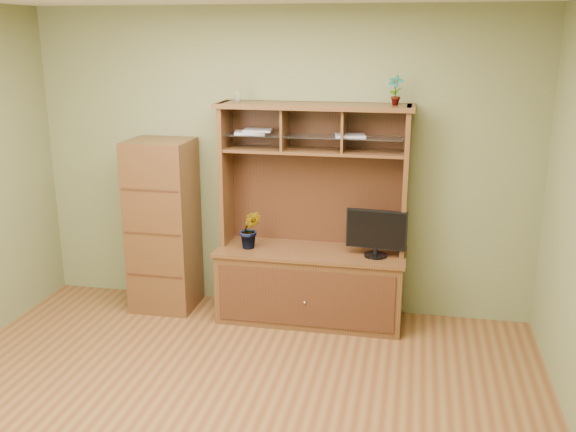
# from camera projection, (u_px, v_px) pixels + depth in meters

# --- Properties ---
(room) EXTENTS (4.54, 4.04, 2.74)m
(room) POSITION_uv_depth(u_px,v_px,m) (210.00, 226.00, 3.83)
(room) COLOR brown
(room) RESTS_ON ground
(media_hutch) EXTENTS (1.66, 0.61, 1.90)m
(media_hutch) POSITION_uv_depth(u_px,v_px,m) (311.00, 263.00, 5.63)
(media_hutch) COLOR #452913
(media_hutch) RESTS_ON room
(monitor) EXTENTS (0.51, 0.19, 0.40)m
(monitor) POSITION_uv_depth(u_px,v_px,m) (376.00, 232.00, 5.35)
(monitor) COLOR black
(monitor) RESTS_ON media_hutch
(orchid_plant) EXTENTS (0.21, 0.18, 0.34)m
(orchid_plant) POSITION_uv_depth(u_px,v_px,m) (250.00, 230.00, 5.57)
(orchid_plant) COLOR #28591E
(orchid_plant) RESTS_ON media_hutch
(top_plant) EXTENTS (0.15, 0.12, 0.24)m
(top_plant) POSITION_uv_depth(u_px,v_px,m) (395.00, 90.00, 5.16)
(top_plant) COLOR #2D5E21
(top_plant) RESTS_ON media_hutch
(reed_diffuser) EXTENTS (0.05, 0.05, 0.27)m
(reed_diffuser) POSITION_uv_depth(u_px,v_px,m) (237.00, 89.00, 5.42)
(reed_diffuser) COLOR silver
(reed_diffuser) RESTS_ON media_hutch
(magazines) EXTENTS (1.15, 0.25, 0.04)m
(magazines) POSITION_uv_depth(u_px,v_px,m) (284.00, 133.00, 5.44)
(magazines) COLOR #ABABB0
(magazines) RESTS_ON media_hutch
(side_cabinet) EXTENTS (0.56, 0.51, 1.56)m
(side_cabinet) POSITION_uv_depth(u_px,v_px,m) (163.00, 226.00, 5.82)
(side_cabinet) COLOR #452913
(side_cabinet) RESTS_ON room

